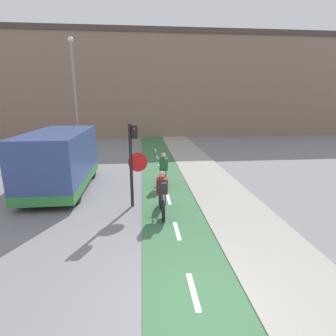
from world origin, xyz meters
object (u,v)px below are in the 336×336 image
cyclist_far (163,171)px  van (60,162)px  cyclist_near (162,195)px  street_lamp_far (74,86)px  traffic_light_pole (133,156)px

cyclist_far → van: 4.36m
cyclist_near → cyclist_far: size_ratio=1.03×
street_lamp_far → cyclist_far: (5.42, -8.13, -3.96)m
street_lamp_far → cyclist_near: street_lamp_far is taller
street_lamp_far → van: (1.10, -8.20, -3.41)m
traffic_light_pole → cyclist_near: (0.92, -0.84, -1.12)m
street_lamp_far → cyclist_near: bearing=-65.3°
traffic_light_pole → street_lamp_far: street_lamp_far is taller
street_lamp_far → van: bearing=-82.4°
traffic_light_pole → van: bearing=145.6°
street_lamp_far → van: 8.95m
traffic_light_pole → cyclist_far: (1.21, 2.20, -1.17)m
street_lamp_far → traffic_light_pole: bearing=-67.8°
van → cyclist_near: bearing=-36.3°
street_lamp_far → cyclist_far: bearing=-56.3°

